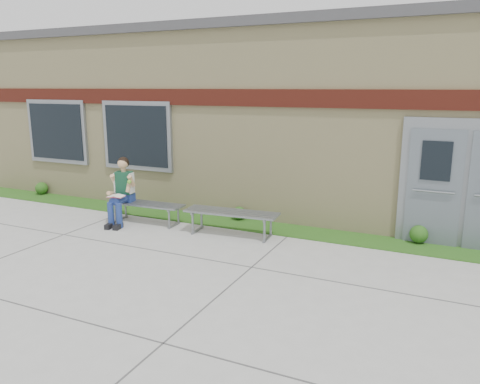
% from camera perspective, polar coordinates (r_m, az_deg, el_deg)
% --- Properties ---
extents(ground, '(80.00, 80.00, 0.00)m').
position_cam_1_polar(ground, '(7.60, -7.13, -9.20)').
color(ground, '#9E9E99').
rests_on(ground, ground).
extents(grass_strip, '(16.00, 0.80, 0.02)m').
position_cam_1_polar(grass_strip, '(9.77, 0.96, -4.02)').
color(grass_strip, '#1F4E14').
rests_on(grass_strip, ground).
extents(school_building, '(16.20, 6.22, 4.20)m').
position_cam_1_polar(school_building, '(12.55, 7.37, 9.33)').
color(school_building, beige).
rests_on(school_building, ground).
extents(bench_left, '(1.68, 0.53, 0.43)m').
position_cam_1_polar(bench_left, '(10.05, -11.36, -1.88)').
color(bench_left, slate).
rests_on(bench_left, ground).
extents(bench_right, '(1.87, 0.65, 0.48)m').
position_cam_1_polar(bench_right, '(9.04, -1.05, -3.05)').
color(bench_right, slate).
rests_on(bench_right, ground).
extents(girl, '(0.56, 0.90, 1.39)m').
position_cam_1_polar(girl, '(10.08, -14.26, 0.22)').
color(girl, navy).
rests_on(girl, ground).
extents(shrub_west, '(0.32, 0.32, 0.32)m').
position_cam_1_polar(shrub_west, '(13.52, -23.03, 0.43)').
color(shrub_west, '#1F4E14').
rests_on(shrub_west, grass_strip).
extents(shrub_mid, '(0.29, 0.29, 0.29)m').
position_cam_1_polar(shrub_mid, '(10.07, -0.11, -2.60)').
color(shrub_mid, '#1F4E14').
rests_on(shrub_mid, grass_strip).
extents(shrub_east, '(0.33, 0.33, 0.33)m').
position_cam_1_polar(shrub_east, '(9.20, 20.96, -4.82)').
color(shrub_east, '#1F4E14').
rests_on(shrub_east, grass_strip).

